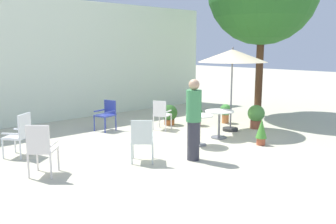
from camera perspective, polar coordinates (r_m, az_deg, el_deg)
The scene contains 16 objects.
ground_plane at distance 8.99m, azimuth 1.06°, elevation -4.98°, with size 60.00×60.00×0.00m, color beige.
villa_facade at distance 12.59m, azimuth -13.51°, elevation 8.02°, with size 10.62×0.30×3.88m, color silver.
patio_umbrella_0 at distance 10.24m, azimuth 10.20°, elevation 8.65°, with size 1.94×1.94×2.37m.
cafe_table_0 at distance 9.51m, azimuth 8.13°, elevation -1.11°, with size 0.76×0.76×0.73m.
cafe_table_1 at distance 8.71m, azimuth 4.99°, elevation -1.98°, with size 0.66×0.66×0.76m.
patio_chair_0 at distance 7.00m, azimuth -19.52°, elevation -5.21°, with size 0.65×0.65×0.99m.
patio_chair_1 at distance 7.41m, azimuth -4.13°, elevation -4.13°, with size 0.63×0.63×0.92m.
patio_chair_2 at distance 10.33m, azimuth -1.07°, elevation -0.16°, with size 0.57×0.56×0.87m.
patio_chair_3 at distance 10.46m, azimuth -9.69°, elevation -0.15°, with size 0.59×0.56×0.86m.
patio_chair_4 at distance 8.43m, azimuth -22.41°, elevation -3.04°, with size 0.66×0.65×0.95m.
potted_plant_0 at distance 11.01m, azimuth 4.52°, elevation -0.48°, with size 0.38×0.38×0.58m.
potted_plant_1 at distance 9.05m, azimuth 14.61°, elevation -2.92°, with size 0.27×0.27×0.66m.
potted_plant_2 at distance 11.46m, azimuth 9.13°, elevation 0.04°, with size 0.36×0.36×0.60m.
potted_plant_3 at distance 11.06m, azimuth 0.22°, elevation -0.30°, with size 0.50×0.50×0.63m.
potted_plant_4 at distance 10.87m, azimuth 13.83°, elevation -0.49°, with size 0.50×0.50×0.70m.
standing_person at distance 7.51m, azimuth 4.09°, elevation -1.07°, with size 0.37×0.37×1.72m.
Camera 1 is at (-5.80, -6.46, 2.34)m, focal length 38.39 mm.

